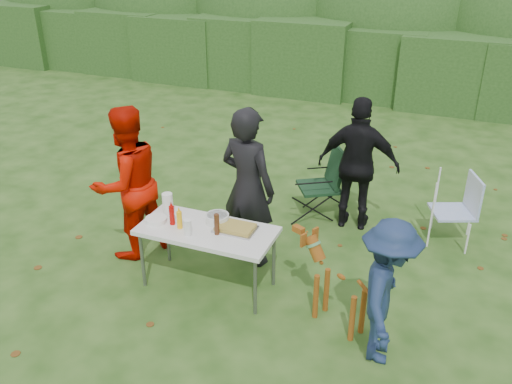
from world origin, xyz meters
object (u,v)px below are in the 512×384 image
at_px(child, 387,293).
at_px(dog, 340,288).
at_px(paper_towel_roll, 168,204).
at_px(mustard_bottle, 179,220).
at_px(lawn_chair, 453,209).
at_px(person_black_puffy, 358,165).
at_px(person_cook, 248,188).
at_px(folding_table, 207,233).
at_px(ketchup_bottle, 172,215).
at_px(person_red_jacket, 128,183).
at_px(beer_bottle, 217,224).
at_px(camping_chair, 319,183).

relative_size(child, dog, 1.53).
bearing_deg(paper_towel_roll, child, -11.87).
bearing_deg(mustard_bottle, dog, -1.11).
xyz_separation_m(dog, lawn_chair, (0.93, 2.16, 0.01)).
bearing_deg(mustard_bottle, person_black_puffy, 53.75).
bearing_deg(person_cook, person_black_puffy, -114.90).
distance_m(folding_table, mustard_bottle, 0.33).
xyz_separation_m(child, ketchup_bottle, (-2.41, 0.35, 0.12)).
distance_m(person_red_jacket, lawn_chair, 4.07).
bearing_deg(mustard_bottle, beer_bottle, 4.24).
relative_size(person_red_jacket, lawn_chair, 2.06).
bearing_deg(person_red_jacket, dog, 105.97).
xyz_separation_m(lawn_chair, paper_towel_roll, (-3.02, -1.89, 0.41)).
distance_m(person_red_jacket, child, 3.28).
distance_m(person_cook, mustard_bottle, 0.92).
distance_m(beer_bottle, paper_towel_roll, 0.73).
height_order(person_red_jacket, beer_bottle, person_red_jacket).
bearing_deg(folding_table, camping_chair, 71.71).
bearing_deg(camping_chair, lawn_chair, 146.69).
bearing_deg(folding_table, ketchup_bottle, -173.48).
bearing_deg(ketchup_bottle, person_black_puffy, 51.08).
relative_size(person_cook, mustard_bottle, 9.72).
bearing_deg(child, beer_bottle, 74.47).
bearing_deg(person_red_jacket, person_cook, 130.17).
height_order(child, camping_chair, child).
xyz_separation_m(person_cook, beer_bottle, (-0.05, -0.74, -0.11)).
bearing_deg(person_red_jacket, child, 102.46).
height_order(person_black_puffy, camping_chair, person_black_puffy).
relative_size(camping_chair, beer_bottle, 4.12).
xyz_separation_m(person_black_puffy, child, (0.78, -2.37, -0.18)).
relative_size(lawn_chair, beer_bottle, 3.85).
bearing_deg(mustard_bottle, camping_chair, 65.96).
relative_size(dog, camping_chair, 0.96).
relative_size(person_cook, person_black_puffy, 1.08).
xyz_separation_m(person_red_jacket, person_black_puffy, (2.41, 1.67, -0.05)).
relative_size(child, mustard_bottle, 7.26).
xyz_separation_m(person_red_jacket, paper_towel_roll, (0.63, -0.16, -0.08)).
bearing_deg(person_black_puffy, mustard_bottle, 49.87).
relative_size(person_red_jacket, camping_chair, 1.92).
xyz_separation_m(ketchup_bottle, paper_towel_roll, (-0.16, 0.18, 0.02)).
relative_size(lawn_chair, paper_towel_roll, 3.55).
xyz_separation_m(person_red_jacket, child, (3.19, -0.70, -0.22)).
bearing_deg(beer_bottle, paper_towel_roll, 164.48).
height_order(mustard_bottle, beer_bottle, beer_bottle).
relative_size(person_cook, paper_towel_roll, 7.47).
height_order(folding_table, paper_towel_roll, paper_towel_roll).
height_order(dog, lawn_chair, lawn_chair).
height_order(child, paper_towel_roll, child).
height_order(lawn_chair, mustard_bottle, mustard_bottle).
height_order(dog, beer_bottle, beer_bottle).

